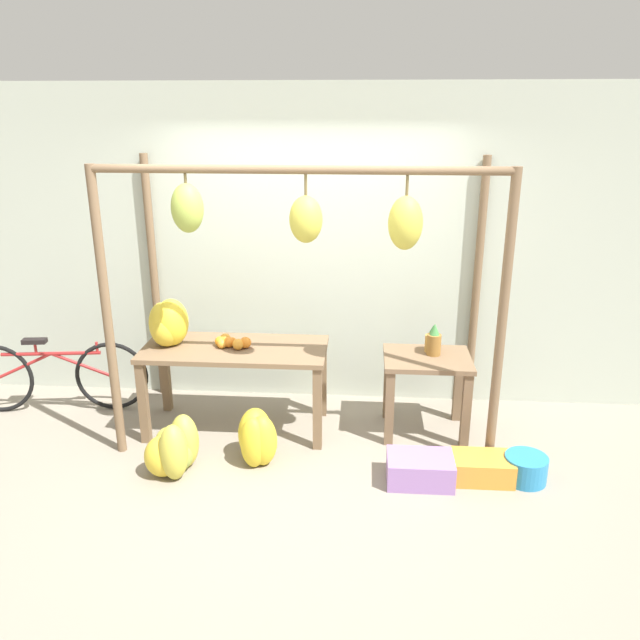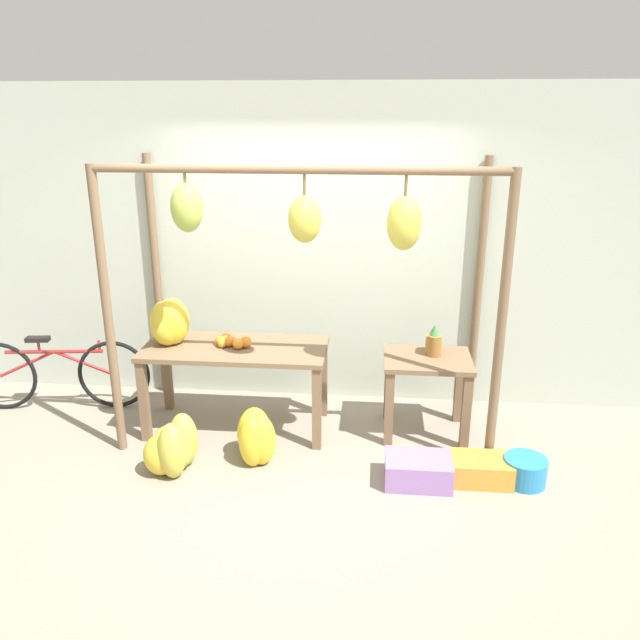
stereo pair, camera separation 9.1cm
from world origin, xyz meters
TOP-DOWN VIEW (x-y plane):
  - ground_plane at (0.00, 0.00)m, footprint 20.00×20.00m
  - shop_wall_back at (0.00, 1.45)m, footprint 8.00×0.08m
  - stall_awning at (0.02, 0.51)m, footprint 2.94×1.22m
  - display_table_main at (-0.59, 0.72)m, footprint 1.50×0.68m
  - display_table_side at (0.98, 0.78)m, footprint 0.70×0.56m
  - banana_pile_on_table at (-1.13, 0.73)m, footprint 0.41×0.39m
  - orange_pile at (-0.62, 0.72)m, footprint 0.31×0.19m
  - pineapple_cluster at (1.03, 0.86)m, footprint 0.13×0.19m
  - banana_pile_ground_left at (-0.92, 0.01)m, footprint 0.44×0.47m
  - banana_pile_ground_right at (-0.33, 0.19)m, footprint 0.36×0.41m
  - fruit_crate_white at (0.89, 0.01)m, footprint 0.48×0.33m
  - blue_bucket at (1.66, 0.08)m, footprint 0.31×0.31m
  - parked_bicycle at (-2.27, 0.92)m, footprint 1.64×0.24m
  - fruit_crate_purple at (1.35, 0.08)m, footprint 0.43×0.29m

SIDE VIEW (x-z plane):
  - ground_plane at x=0.00m, z-range 0.00..0.00m
  - fruit_crate_purple at x=1.35m, z-range 0.00..0.18m
  - blue_bucket at x=1.66m, z-range 0.00..0.20m
  - fruit_crate_white at x=0.89m, z-range 0.00..0.20m
  - banana_pile_ground_left at x=-0.92m, z-range -0.03..0.40m
  - banana_pile_ground_right at x=-0.33m, z-range 0.00..0.41m
  - parked_bicycle at x=-2.27m, z-range -0.01..0.68m
  - display_table_side at x=0.98m, z-range 0.17..0.84m
  - display_table_main at x=-0.59m, z-range 0.26..0.99m
  - orange_pile at x=-0.62m, z-range 0.73..0.83m
  - pineapple_cluster at x=1.03m, z-range 0.65..0.91m
  - banana_pile_on_table at x=-1.13m, z-range 0.72..1.11m
  - shop_wall_back at x=0.00m, z-range 0.00..2.80m
  - stall_awning at x=0.02m, z-range 0.48..2.70m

